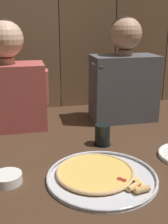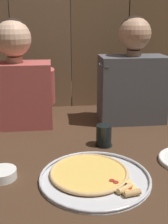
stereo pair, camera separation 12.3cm
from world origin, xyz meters
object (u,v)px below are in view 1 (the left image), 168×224
Objects in this scene: drinking_glass at (102,135)px; diner_right at (124,75)px; diner_left at (8,80)px; pizza_tray at (100,175)px; dipping_bowl at (7,178)px.

drinking_glass is 0.44m from diner_right.
drinking_glass is 0.57m from diner_left.
diner_left is 0.63m from diner_right.
diner_right is at bearing 63.24° from pizza_tray.
drinking_glass is 0.93× the size of dipping_bowl.
dipping_bowl reaches higher than pizza_tray.
drinking_glass is at bearing 29.99° from dipping_bowl.
dipping_bowl is at bearing -150.01° from drinking_glass.
pizza_tray is at bearing -6.25° from dipping_bowl.
pizza_tray is 0.30m from drinking_glass.
drinking_glass is at bearing -37.45° from diner_left.
drinking_glass is at bearing 72.53° from pizza_tray.
diner_right reaches higher than dipping_bowl.
diner_right reaches higher than drinking_glass.
pizza_tray is 0.73m from diner_left.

